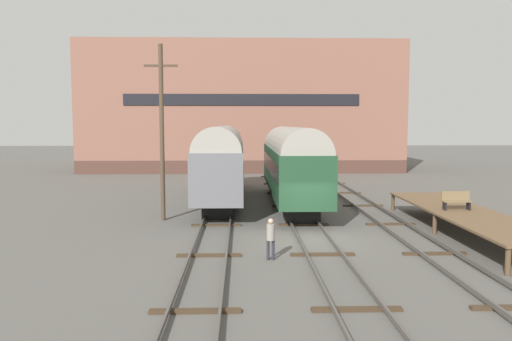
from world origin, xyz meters
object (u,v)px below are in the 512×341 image
at_px(person_worker, 271,235).
at_px(utility_pole, 162,130).
at_px(train_car_grey, 222,158).
at_px(train_car_green, 292,161).
at_px(bench, 456,200).

relative_size(person_worker, utility_pole, 0.17).
xyz_separation_m(train_car_grey, utility_pole, (-3.02, -6.97, 2.00)).
xyz_separation_m(train_car_green, person_worker, (-2.14, -13.09, -1.93)).
bearing_deg(person_worker, train_car_green, 80.70).
relative_size(bench, utility_pole, 0.15).
bearing_deg(train_car_grey, train_car_green, -25.30).
relative_size(train_car_green, utility_pole, 1.68).
bearing_deg(bench, utility_pole, 167.20).
relative_size(train_car_grey, person_worker, 11.01).
distance_m(train_car_green, person_worker, 13.40).
relative_size(bench, person_worker, 0.85).
height_order(bench, utility_pole, utility_pole).
relative_size(train_car_grey, utility_pole, 1.89).
height_order(person_worker, utility_pole, utility_pole).
xyz_separation_m(train_car_grey, train_car_green, (4.59, -2.17, -0.04)).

